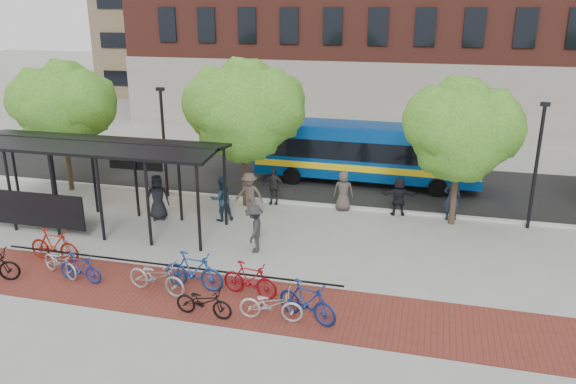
% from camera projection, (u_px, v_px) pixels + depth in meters
% --- Properties ---
extents(ground, '(160.00, 160.00, 0.00)m').
position_uv_depth(ground, '(292.00, 240.00, 21.69)').
color(ground, '#9E9E99').
rests_on(ground, ground).
extents(asphalt_street, '(160.00, 8.00, 0.01)m').
position_uv_depth(asphalt_street, '(330.00, 180.00, 29.03)').
color(asphalt_street, black).
rests_on(asphalt_street, ground).
extents(curb, '(160.00, 0.25, 0.12)m').
position_uv_depth(curb, '(313.00, 204.00, 25.34)').
color(curb, '#B7B7B2').
rests_on(curb, ground).
extents(brick_strip, '(24.00, 3.00, 0.01)m').
position_uv_depth(brick_strip, '(191.00, 294.00, 17.58)').
color(brick_strip, maroon).
rests_on(brick_strip, ground).
extents(bike_rack_rail, '(12.00, 0.05, 0.95)m').
position_uv_depth(bike_rack_rail, '(166.00, 277.00, 18.71)').
color(bike_rack_rail, black).
rests_on(bike_rack_rail, ground).
extents(bus_shelter, '(10.60, 3.07, 3.60)m').
position_uv_depth(bus_shelter, '(90.00, 154.00, 22.24)').
color(bus_shelter, black).
rests_on(bus_shelter, ground).
extents(tree_a, '(4.90, 4.00, 6.18)m').
position_uv_depth(tree_a, '(63.00, 104.00, 26.27)').
color(tree_a, '#382619').
rests_on(tree_a, ground).
extents(tree_b, '(5.15, 4.20, 6.47)m').
position_uv_depth(tree_b, '(246.00, 107.00, 24.05)').
color(tree_b, '#382619').
rests_on(tree_b, ground).
extents(tree_c, '(4.66, 3.80, 5.92)m').
position_uv_depth(tree_c, '(463.00, 127.00, 22.02)').
color(tree_c, '#382619').
rests_on(tree_c, ground).
extents(lamp_post_left, '(0.35, 0.20, 5.12)m').
position_uv_depth(lamp_post_left, '(164.00, 139.00, 25.80)').
color(lamp_post_left, black).
rests_on(lamp_post_left, ground).
extents(lamp_post_right, '(0.35, 0.20, 5.12)m').
position_uv_depth(lamp_post_right, '(537.00, 163.00, 21.97)').
color(lamp_post_right, black).
rests_on(lamp_post_right, ground).
extents(bus, '(11.19, 2.84, 3.01)m').
position_uv_depth(bus, '(367.00, 150.00, 28.05)').
color(bus, '#074090').
rests_on(bus, ground).
extents(bike_1, '(1.97, 0.61, 1.18)m').
position_uv_depth(bike_1, '(54.00, 245.00, 19.76)').
color(bike_1, maroon).
rests_on(bike_1, ground).
extents(bike_2, '(1.92, 1.26, 0.95)m').
position_uv_depth(bike_2, '(60.00, 262.00, 18.71)').
color(bike_2, '#A8A7AA').
rests_on(bike_2, ground).
extents(bike_3, '(1.65, 0.59, 0.97)m').
position_uv_depth(bike_3, '(80.00, 268.00, 18.25)').
color(bike_3, navy).
rests_on(bike_3, ground).
extents(bike_6, '(2.19, 1.08, 1.10)m').
position_uv_depth(bike_6, '(157.00, 277.00, 17.54)').
color(bike_6, '#979799').
rests_on(bike_6, ground).
extents(bike_7, '(2.11, 0.76, 1.24)m').
position_uv_depth(bike_7, '(194.00, 271.00, 17.77)').
color(bike_7, navy).
rests_on(bike_7, ground).
extents(bike_8, '(1.80, 0.73, 0.93)m').
position_uv_depth(bike_8, '(204.00, 302.00, 16.24)').
color(bike_8, black).
rests_on(bike_8, ground).
extents(bike_9, '(1.92, 0.84, 1.12)m').
position_uv_depth(bike_9, '(250.00, 279.00, 17.35)').
color(bike_9, maroon).
rests_on(bike_9, ground).
extents(bike_10, '(1.91, 0.77, 0.98)m').
position_uv_depth(bike_10, '(271.00, 304.00, 16.03)').
color(bike_10, '#B4B3B6').
rests_on(bike_10, ground).
extents(bike_11, '(2.04, 1.27, 1.19)m').
position_uv_depth(bike_11, '(307.00, 301.00, 15.99)').
color(bike_11, navy).
rests_on(bike_11, ground).
extents(pedestrian_0, '(1.11, 0.95, 1.93)m').
position_uv_depth(pedestrian_0, '(158.00, 197.00, 23.51)').
color(pedestrian_0, black).
rests_on(pedestrian_0, ground).
extents(pedestrian_2, '(1.18, 1.14, 1.91)m').
position_uv_depth(pedestrian_2, '(222.00, 199.00, 23.37)').
color(pedestrian_2, '#1F3249').
rests_on(pedestrian_2, ground).
extents(pedestrian_3, '(1.24, 0.71, 1.91)m').
position_uv_depth(pedestrian_3, '(249.00, 194.00, 23.89)').
color(pedestrian_3, '#4E423A').
rests_on(pedestrian_3, ground).
extents(pedestrian_4, '(1.01, 0.47, 1.70)m').
position_uv_depth(pedestrian_4, '(273.00, 186.00, 25.34)').
color(pedestrian_4, '#262626').
rests_on(pedestrian_4, ground).
extents(pedestrian_5, '(1.64, 0.77, 1.70)m').
position_uv_depth(pedestrian_5, '(399.00, 196.00, 24.01)').
color(pedestrian_5, black).
rests_on(pedestrian_5, ground).
extents(pedestrian_6, '(0.92, 0.65, 1.78)m').
position_uv_depth(pedestrian_6, '(343.00, 191.00, 24.57)').
color(pedestrian_6, '#483F3A').
rests_on(pedestrian_6, ground).
extents(pedestrian_7, '(0.80, 0.61, 1.94)m').
position_uv_depth(pedestrian_7, '(452.00, 198.00, 23.44)').
color(pedestrian_7, '#1C2A43').
rests_on(pedestrian_7, ground).
extents(pedestrian_9, '(0.81, 1.24, 1.80)m').
position_uv_depth(pedestrian_9, '(255.00, 229.00, 20.38)').
color(pedestrian_9, '#2A2A2A').
rests_on(pedestrian_9, ground).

